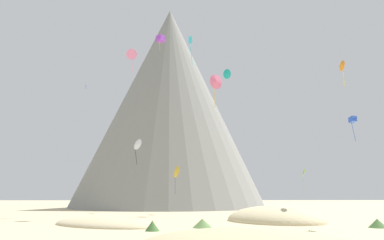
{
  "coord_description": "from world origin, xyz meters",
  "views": [
    {
      "loc": [
        -6.12,
        -30.08,
        3.89
      ],
      "look_at": [
        -3.23,
        41.64,
        17.55
      ],
      "focal_mm": 36.19,
      "sensor_mm": 36.0,
      "label": 1
    }
  ],
  "objects_px": {
    "bush_ridge_crest": "(202,223)",
    "kite_lime_low": "(304,175)",
    "kite_cyan_high": "(191,45)",
    "kite_orange_mid": "(341,66)",
    "kite_white_mid": "(137,144)",
    "kite_gold_low": "(176,172)",
    "kite_pink_high": "(132,55)",
    "bush_far_right": "(377,223)",
    "rock_massif": "(163,111)",
    "kite_indigo_high": "(86,87)",
    "kite_teal_high": "(227,74)",
    "bush_far_left": "(152,226)",
    "kite_rainbow_mid": "(216,82)",
    "kite_violet_high": "(160,39)",
    "bush_near_right": "(310,234)",
    "kite_blue_mid": "(353,120)"
  },
  "relations": [
    {
      "from": "kite_white_mid",
      "to": "kite_violet_high",
      "type": "distance_m",
      "value": 24.7
    },
    {
      "from": "kite_pink_high",
      "to": "kite_lime_low",
      "type": "height_order",
      "value": "kite_pink_high"
    },
    {
      "from": "bush_far_left",
      "to": "bush_near_right",
      "type": "bearing_deg",
      "value": -27.55
    },
    {
      "from": "kite_pink_high",
      "to": "kite_indigo_high",
      "type": "relative_size",
      "value": 6.48
    },
    {
      "from": "bush_far_right",
      "to": "kite_white_mid",
      "type": "distance_m",
      "value": 52.77
    },
    {
      "from": "kite_white_mid",
      "to": "bush_far_right",
      "type": "bearing_deg",
      "value": -4.26
    },
    {
      "from": "kite_blue_mid",
      "to": "kite_white_mid",
      "type": "relative_size",
      "value": 0.81
    },
    {
      "from": "kite_cyan_high",
      "to": "kite_blue_mid",
      "type": "distance_m",
      "value": 32.27
    },
    {
      "from": "bush_ridge_crest",
      "to": "kite_white_mid",
      "type": "height_order",
      "value": "kite_white_mid"
    },
    {
      "from": "kite_cyan_high",
      "to": "kite_violet_high",
      "type": "bearing_deg",
      "value": -14.21
    },
    {
      "from": "kite_rainbow_mid",
      "to": "bush_ridge_crest",
      "type": "bearing_deg",
      "value": -138.36
    },
    {
      "from": "bush_far_left",
      "to": "kite_indigo_high",
      "type": "height_order",
      "value": "kite_indigo_high"
    },
    {
      "from": "kite_gold_low",
      "to": "kite_blue_mid",
      "type": "distance_m",
      "value": 34.28
    },
    {
      "from": "kite_gold_low",
      "to": "kite_pink_high",
      "type": "bearing_deg",
      "value": -103.17
    },
    {
      "from": "kite_cyan_high",
      "to": "kite_teal_high",
      "type": "bearing_deg",
      "value": -86.2
    },
    {
      "from": "bush_ridge_crest",
      "to": "kite_lime_low",
      "type": "relative_size",
      "value": 0.6
    },
    {
      "from": "kite_gold_low",
      "to": "kite_indigo_high",
      "type": "height_order",
      "value": "kite_indigo_high"
    },
    {
      "from": "kite_orange_mid",
      "to": "kite_violet_high",
      "type": "height_order",
      "value": "kite_violet_high"
    },
    {
      "from": "kite_cyan_high",
      "to": "kite_white_mid",
      "type": "xyz_separation_m",
      "value": [
        -10.91,
        22.02,
        -14.45
      ]
    },
    {
      "from": "kite_indigo_high",
      "to": "kite_cyan_high",
      "type": "bearing_deg",
      "value": 86.58
    },
    {
      "from": "kite_pink_high",
      "to": "kite_cyan_high",
      "type": "bearing_deg",
      "value": 128.98
    },
    {
      "from": "kite_blue_mid",
      "to": "kite_rainbow_mid",
      "type": "bearing_deg",
      "value": -171.8
    },
    {
      "from": "kite_cyan_high",
      "to": "kite_orange_mid",
      "type": "xyz_separation_m",
      "value": [
        24.5,
        -3.51,
        -4.6
      ]
    },
    {
      "from": "bush_near_right",
      "to": "kite_gold_low",
      "type": "distance_m",
      "value": 43.63
    },
    {
      "from": "kite_lime_low",
      "to": "kite_orange_mid",
      "type": "bearing_deg",
      "value": -120.18
    },
    {
      "from": "kite_lime_low",
      "to": "kite_teal_high",
      "type": "bearing_deg",
      "value": 126.5
    },
    {
      "from": "bush_ridge_crest",
      "to": "bush_near_right",
      "type": "relative_size",
      "value": 1.61
    },
    {
      "from": "kite_pink_high",
      "to": "kite_white_mid",
      "type": "distance_m",
      "value": 19.85
    },
    {
      "from": "kite_indigo_high",
      "to": "kite_pink_high",
      "type": "bearing_deg",
      "value": 88.53
    },
    {
      "from": "kite_teal_high",
      "to": "kite_pink_high",
      "type": "relative_size",
      "value": 0.4
    },
    {
      "from": "kite_orange_mid",
      "to": "kite_gold_low",
      "type": "height_order",
      "value": "kite_orange_mid"
    },
    {
      "from": "bush_near_right",
      "to": "kite_indigo_high",
      "type": "xyz_separation_m",
      "value": [
        -32.01,
        49.29,
        26.89
      ]
    },
    {
      "from": "rock_massif",
      "to": "kite_orange_mid",
      "type": "distance_m",
      "value": 62.59
    },
    {
      "from": "bush_near_right",
      "to": "kite_indigo_high",
      "type": "relative_size",
      "value": 1.85
    },
    {
      "from": "rock_massif",
      "to": "kite_gold_low",
      "type": "distance_m",
      "value": 42.75
    },
    {
      "from": "bush_far_right",
      "to": "bush_far_left",
      "type": "relative_size",
      "value": 1.34
    },
    {
      "from": "bush_ridge_crest",
      "to": "kite_gold_low",
      "type": "height_order",
      "value": "kite_gold_low"
    },
    {
      "from": "kite_teal_high",
      "to": "kite_blue_mid",
      "type": "bearing_deg",
      "value": 23.33
    },
    {
      "from": "bush_near_right",
      "to": "kite_pink_high",
      "type": "height_order",
      "value": "kite_pink_high"
    },
    {
      "from": "bush_far_right",
      "to": "kite_blue_mid",
      "type": "height_order",
      "value": "kite_blue_mid"
    },
    {
      "from": "bush_far_right",
      "to": "kite_indigo_high",
      "type": "bearing_deg",
      "value": 138.14
    },
    {
      "from": "kite_indigo_high",
      "to": "kite_blue_mid",
      "type": "bearing_deg",
      "value": 112.36
    },
    {
      "from": "kite_gold_low",
      "to": "kite_indigo_high",
      "type": "distance_m",
      "value": 28.98
    },
    {
      "from": "bush_ridge_crest",
      "to": "bush_near_right",
      "type": "distance_m",
      "value": 14.13
    },
    {
      "from": "bush_near_right",
      "to": "kite_blue_mid",
      "type": "distance_m",
      "value": 41.89
    },
    {
      "from": "kite_white_mid",
      "to": "bush_near_right",
      "type": "bearing_deg",
      "value": -20.83
    },
    {
      "from": "bush_far_right",
      "to": "kite_violet_high",
      "type": "bearing_deg",
      "value": 138.15
    },
    {
      "from": "bush_ridge_crest",
      "to": "bush_far_left",
      "type": "bearing_deg",
      "value": -146.16
    },
    {
      "from": "kite_cyan_high",
      "to": "bush_far_right",
      "type": "bearing_deg",
      "value": 173.2
    },
    {
      "from": "kite_orange_mid",
      "to": "kite_pink_high",
      "type": "bearing_deg",
      "value": -116.86
    }
  ]
}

